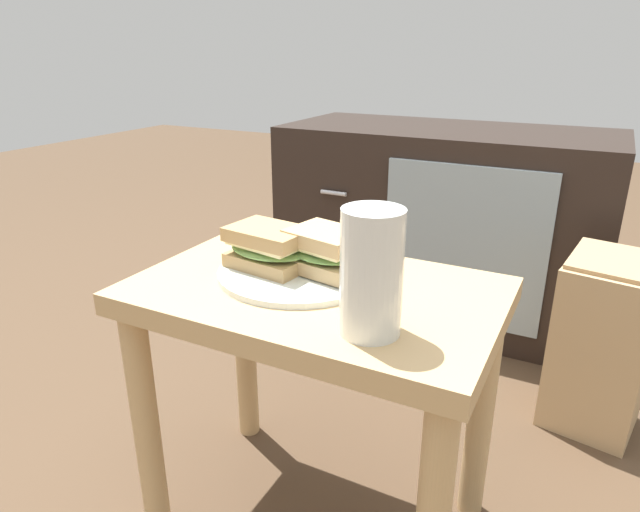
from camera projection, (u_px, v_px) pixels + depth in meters
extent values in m
cube|color=tan|center=(316.00, 296.00, 0.86)|extent=(0.56, 0.36, 0.04)
cylinder|color=tan|center=(146.00, 425.00, 0.93)|extent=(0.04, 0.04, 0.43)
cylinder|color=tan|center=(245.00, 347.00, 1.17)|extent=(0.04, 0.04, 0.43)
cylinder|color=tan|center=(481.00, 413.00, 0.96)|extent=(0.04, 0.04, 0.43)
cube|color=black|center=(442.00, 223.00, 1.73)|extent=(0.96, 0.44, 0.58)
cube|color=#8C9EA8|center=(463.00, 247.00, 1.48)|extent=(0.43, 0.01, 0.44)
cylinder|color=silver|center=(334.00, 193.00, 1.61)|extent=(0.08, 0.01, 0.01)
cylinder|color=silver|center=(333.00, 263.00, 1.69)|extent=(0.08, 0.01, 0.01)
cylinder|color=silver|center=(299.00, 272.00, 0.89)|extent=(0.26, 0.26, 0.01)
cube|color=tan|center=(270.00, 260.00, 0.90)|extent=(0.14, 0.10, 0.02)
ellipsoid|color=#729E4C|center=(269.00, 249.00, 0.89)|extent=(0.15, 0.11, 0.02)
cube|color=beige|center=(269.00, 243.00, 0.89)|extent=(0.13, 0.10, 0.01)
cube|color=tan|center=(269.00, 234.00, 0.88)|extent=(0.14, 0.10, 0.02)
cube|color=tan|center=(328.00, 264.00, 0.87)|extent=(0.13, 0.11, 0.02)
ellipsoid|color=#608C42|center=(328.00, 253.00, 0.87)|extent=(0.14, 0.12, 0.02)
cube|color=beige|center=(328.00, 246.00, 0.86)|extent=(0.12, 0.10, 0.01)
cube|color=tan|center=(328.00, 237.00, 0.86)|extent=(0.13, 0.11, 0.02)
cylinder|color=silver|center=(371.00, 273.00, 0.69)|extent=(0.08, 0.08, 0.16)
cylinder|color=#B26014|center=(371.00, 280.00, 0.69)|extent=(0.07, 0.07, 0.14)
cylinder|color=white|center=(373.00, 222.00, 0.66)|extent=(0.07, 0.07, 0.01)
cube|color=tan|center=(600.00, 349.00, 1.20)|extent=(0.21, 0.20, 0.38)
cube|color=tan|center=(618.00, 264.00, 1.13)|extent=(0.20, 0.18, 0.04)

